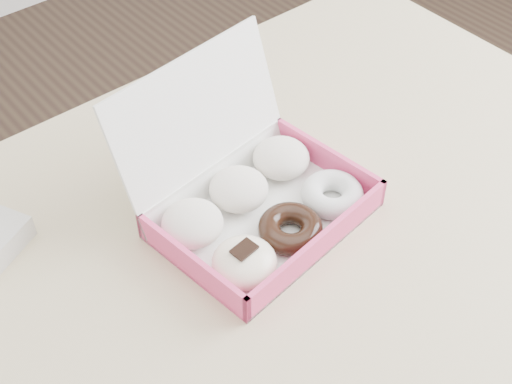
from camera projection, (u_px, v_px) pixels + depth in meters
table at (272, 249)px, 1.09m from camera, size 1.20×0.80×0.75m
donut_box at (254, 200)px, 1.01m from camera, size 0.32×0.30×0.21m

